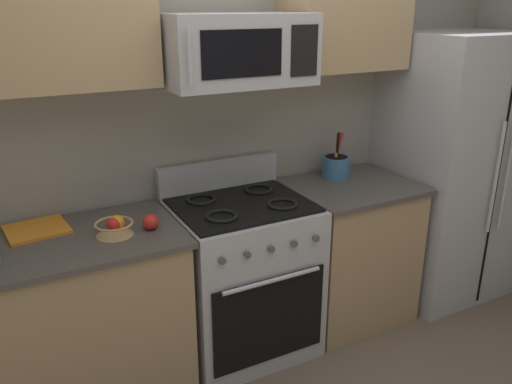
{
  "coord_description": "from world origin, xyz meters",
  "views": [
    {
      "loc": [
        -1.19,
        -1.75,
        1.97
      ],
      "look_at": [
        0.02,
        0.53,
        1.03
      ],
      "focal_mm": 36.52,
      "sensor_mm": 36.0,
      "label": 1
    }
  ],
  "objects_px": {
    "refrigerator": "(451,168)",
    "fruit_basket": "(115,227)",
    "utensil_crock": "(336,166)",
    "cutting_board": "(37,229)",
    "range_oven": "(242,275)",
    "apple_loose": "(150,222)",
    "microwave": "(237,50)"
  },
  "relations": [
    {
      "from": "apple_loose",
      "to": "refrigerator",
      "type": "bearing_deg",
      "value": 1.64
    },
    {
      "from": "microwave",
      "to": "fruit_basket",
      "type": "bearing_deg",
      "value": -173.24
    },
    {
      "from": "microwave",
      "to": "cutting_board",
      "type": "xyz_separation_m",
      "value": [
        -1.04,
        0.14,
        -0.83
      ]
    },
    {
      "from": "microwave",
      "to": "apple_loose",
      "type": "height_order",
      "value": "microwave"
    },
    {
      "from": "microwave",
      "to": "cutting_board",
      "type": "relative_size",
      "value": 2.68
    },
    {
      "from": "refrigerator",
      "to": "fruit_basket",
      "type": "xyz_separation_m",
      "value": [
        -2.32,
        -0.04,
        0.05
      ]
    },
    {
      "from": "microwave",
      "to": "fruit_basket",
      "type": "height_order",
      "value": "microwave"
    },
    {
      "from": "range_oven",
      "to": "apple_loose",
      "type": "height_order",
      "value": "range_oven"
    },
    {
      "from": "fruit_basket",
      "to": "apple_loose",
      "type": "distance_m",
      "value": 0.17
    },
    {
      "from": "microwave",
      "to": "apple_loose",
      "type": "xyz_separation_m",
      "value": [
        -0.54,
        -0.11,
        -0.8
      ]
    },
    {
      "from": "refrigerator",
      "to": "fruit_basket",
      "type": "height_order",
      "value": "refrigerator"
    },
    {
      "from": "refrigerator",
      "to": "utensil_crock",
      "type": "distance_m",
      "value": 0.87
    },
    {
      "from": "refrigerator",
      "to": "microwave",
      "type": "xyz_separation_m",
      "value": [
        -1.61,
        0.05,
        0.85
      ]
    },
    {
      "from": "microwave",
      "to": "cutting_board",
      "type": "bearing_deg",
      "value": 172.24
    },
    {
      "from": "range_oven",
      "to": "fruit_basket",
      "type": "distance_m",
      "value": 0.86
    },
    {
      "from": "utensil_crock",
      "to": "cutting_board",
      "type": "bearing_deg",
      "value": -179.94
    },
    {
      "from": "utensil_crock",
      "to": "cutting_board",
      "type": "xyz_separation_m",
      "value": [
        -1.81,
        -0.0,
        -0.07
      ]
    },
    {
      "from": "refrigerator",
      "to": "apple_loose",
      "type": "height_order",
      "value": "refrigerator"
    },
    {
      "from": "utensil_crock",
      "to": "fruit_basket",
      "type": "xyz_separation_m",
      "value": [
        -1.48,
        -0.23,
        -0.03
      ]
    },
    {
      "from": "refrigerator",
      "to": "apple_loose",
      "type": "bearing_deg",
      "value": -178.36
    },
    {
      "from": "microwave",
      "to": "apple_loose",
      "type": "bearing_deg",
      "value": -168.73
    },
    {
      "from": "fruit_basket",
      "to": "apple_loose",
      "type": "relative_size",
      "value": 2.29
    },
    {
      "from": "fruit_basket",
      "to": "cutting_board",
      "type": "xyz_separation_m",
      "value": [
        -0.33,
        0.23,
        -0.03
      ]
    },
    {
      "from": "range_oven",
      "to": "utensil_crock",
      "type": "bearing_deg",
      "value": 12.68
    },
    {
      "from": "refrigerator",
      "to": "cutting_board",
      "type": "relative_size",
      "value": 6.33
    },
    {
      "from": "refrigerator",
      "to": "cutting_board",
      "type": "height_order",
      "value": "refrigerator"
    },
    {
      "from": "refrigerator",
      "to": "microwave",
      "type": "relative_size",
      "value": 2.36
    },
    {
      "from": "refrigerator",
      "to": "fruit_basket",
      "type": "relative_size",
      "value": 9.67
    },
    {
      "from": "microwave",
      "to": "fruit_basket",
      "type": "distance_m",
      "value": 1.07
    },
    {
      "from": "range_oven",
      "to": "microwave",
      "type": "relative_size",
      "value": 1.43
    },
    {
      "from": "range_oven",
      "to": "refrigerator",
      "type": "bearing_deg",
      "value": -0.61
    },
    {
      "from": "range_oven",
      "to": "microwave",
      "type": "distance_m",
      "value": 1.27
    }
  ]
}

